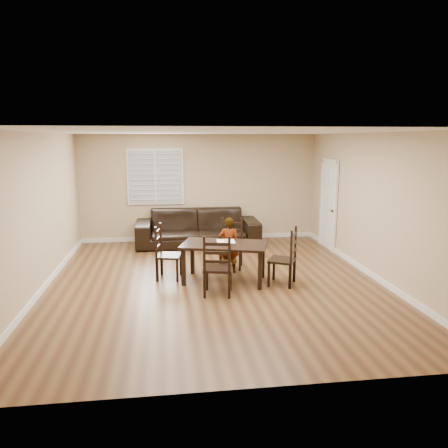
{
  "coord_description": "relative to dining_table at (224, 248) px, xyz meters",
  "views": [
    {
      "loc": [
        -0.84,
        -7.6,
        2.59
      ],
      "look_at": [
        0.23,
        0.42,
        1.0
      ],
      "focal_mm": 35.0,
      "sensor_mm": 36.0,
      "label": 1
    }
  ],
  "objects": [
    {
      "name": "chair_near",
      "position": [
        0.28,
        0.94,
        -0.17
      ],
      "size": [
        0.54,
        0.52,
        1.0
      ],
      "rotation": [
        0.0,
        0.0,
        -0.25
      ],
      "color": "black",
      "rests_on": "ground"
    },
    {
      "name": "dining_table",
      "position": [
        0.0,
        0.0,
        0.0
      ],
      "size": [
        1.7,
        1.26,
        0.71
      ],
      "rotation": [
        0.0,
        0.0,
        -0.29
      ],
      "color": "black",
      "rests_on": "ground"
    },
    {
      "name": "chair_right",
      "position": [
        1.12,
        -0.36,
        -0.15
      ],
      "size": [
        0.6,
        0.62,
        1.04
      ],
      "rotation": [
        0.0,
        0.0,
        -2.04
      ],
      "color": "black",
      "rests_on": "ground"
    },
    {
      "name": "chair_left",
      "position": [
        -1.12,
        0.33,
        -0.16
      ],
      "size": [
        0.51,
        0.54,
        1.02
      ],
      "rotation": [
        0.0,
        0.0,
        1.37
      ],
      "color": "black",
      "rests_on": "ground"
    },
    {
      "name": "ground",
      "position": [
        -0.19,
        -0.04,
        -0.62
      ],
      "size": [
        7.0,
        7.0,
        0.0
      ],
      "primitive_type": "plane",
      "color": "brown",
      "rests_on": "ground"
    },
    {
      "name": "room",
      "position": [
        -0.15,
        0.14,
        1.18
      ],
      "size": [
        6.04,
        7.04,
        2.72
      ],
      "color": "tan",
      "rests_on": "ground"
    },
    {
      "name": "donut",
      "position": [
        0.07,
        0.16,
        0.11
      ],
      "size": [
        0.11,
        0.11,
        0.04
      ],
      "color": "#DD9F4F",
      "rests_on": "napkin"
    },
    {
      "name": "napkin",
      "position": [
        0.05,
        0.16,
        0.09
      ],
      "size": [
        0.35,
        0.35,
        0.0
      ],
      "primitive_type": "cube",
      "rotation": [
        0.0,
        0.0,
        -0.05
      ],
      "color": "silver",
      "rests_on": "dining_table"
    },
    {
      "name": "chair_far",
      "position": [
        -0.23,
        -0.79,
        -0.15
      ],
      "size": [
        0.55,
        0.52,
        1.04
      ],
      "rotation": [
        0.0,
        0.0,
        2.94
      ],
      "color": "black",
      "rests_on": "ground"
    },
    {
      "name": "child",
      "position": [
        0.16,
        0.53,
        -0.08
      ],
      "size": [
        0.44,
        0.33,
        1.1
      ],
      "primitive_type": "imported",
      "rotation": [
        0.0,
        0.0,
        2.97
      ],
      "color": "gray",
      "rests_on": "ground"
    },
    {
      "name": "sofa",
      "position": [
        -0.28,
        2.85,
        -0.19
      ],
      "size": [
        2.99,
        1.17,
        0.87
      ],
      "primitive_type": "imported",
      "rotation": [
        0.0,
        0.0,
        -0.0
      ],
      "color": "black",
      "rests_on": "ground"
    }
  ]
}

